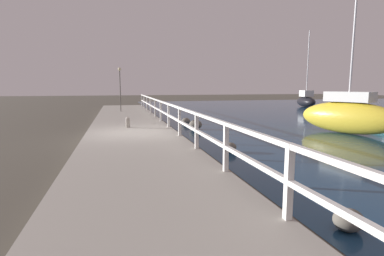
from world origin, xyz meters
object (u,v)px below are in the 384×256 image
(mooring_bollard, at_px, (128,122))
(sailboat_yellow, at_px, (348,115))
(sailboat_black, at_px, (306,100))
(dock_lamp, at_px, (120,81))

(mooring_bollard, height_order, sailboat_yellow, sailboat_yellow)
(mooring_bollard, height_order, sailboat_black, sailboat_black)
(dock_lamp, height_order, sailboat_black, sailboat_black)
(sailboat_yellow, bearing_deg, sailboat_black, 38.32)
(mooring_bollard, xyz_separation_m, sailboat_black, (18.64, 13.55, 0.18))
(mooring_bollard, bearing_deg, sailboat_black, 36.01)
(sailboat_black, xyz_separation_m, sailboat_yellow, (-8.89, -15.92, 0.13))
(dock_lamp, distance_m, sailboat_yellow, 15.26)
(dock_lamp, distance_m, sailboat_black, 19.43)
(mooring_bollard, distance_m, dock_lamp, 9.31)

